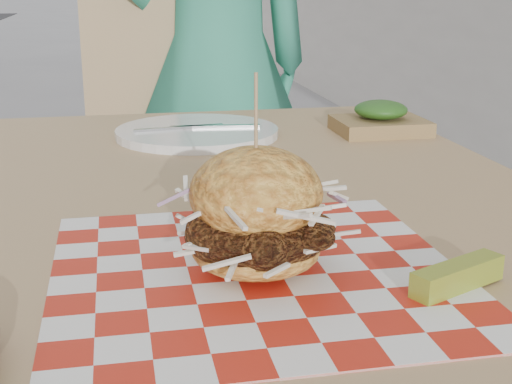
# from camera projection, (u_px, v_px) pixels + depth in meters

# --- Properties ---
(diner) EXTENTS (0.63, 0.48, 1.56)m
(diner) POSITION_uv_depth(u_px,v_px,m) (218.00, 65.00, 1.92)
(diner) COLOR #329273
(diner) RESTS_ON ground
(patio_table) EXTENTS (0.80, 1.20, 0.75)m
(patio_table) POSITION_uv_depth(u_px,v_px,m) (235.00, 264.00, 0.86)
(patio_table) COLOR tan
(patio_table) RESTS_ON ground
(patio_chair) EXTENTS (0.46, 0.47, 0.95)m
(patio_chair) POSITION_uv_depth(u_px,v_px,m) (173.00, 157.00, 1.88)
(patio_chair) COLOR tan
(patio_chair) RESTS_ON ground
(paper_liner) EXTENTS (0.36, 0.36, 0.00)m
(paper_liner) POSITION_uv_depth(u_px,v_px,m) (256.00, 271.00, 0.64)
(paper_liner) COLOR red
(paper_liner) RESTS_ON patio_table
(sandwich) EXTENTS (0.16, 0.16, 0.18)m
(sandwich) POSITION_uv_depth(u_px,v_px,m) (256.00, 218.00, 0.62)
(sandwich) COLOR gold
(sandwich) RESTS_ON paper_liner
(pickle_spear) EXTENTS (0.10, 0.06, 0.02)m
(pickle_spear) POSITION_uv_depth(u_px,v_px,m) (458.00, 276.00, 0.60)
(pickle_spear) COLOR olive
(pickle_spear) RESTS_ON paper_liner
(place_setting) EXTENTS (0.27, 0.27, 0.02)m
(place_setting) POSITION_uv_depth(u_px,v_px,m) (197.00, 132.00, 1.18)
(place_setting) COLOR white
(place_setting) RESTS_ON patio_table
(kraft_tray) EXTENTS (0.15, 0.12, 0.06)m
(kraft_tray) POSITION_uv_depth(u_px,v_px,m) (380.00, 120.00, 1.21)
(kraft_tray) COLOR olive
(kraft_tray) RESTS_ON patio_table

